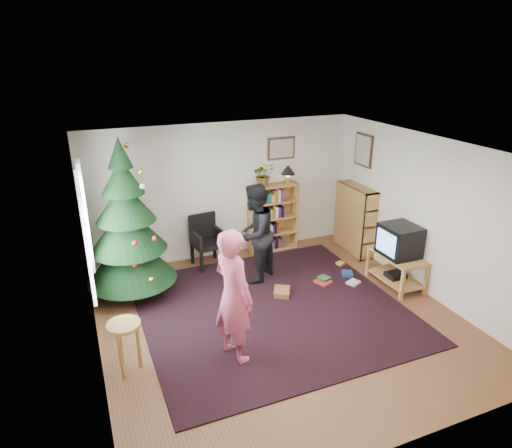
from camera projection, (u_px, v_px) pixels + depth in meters
name	position (u px, v px, depth m)	size (l,w,h in m)	color
floor	(280.00, 319.00, 6.66)	(5.00, 5.00, 0.00)	brown
ceiling	(284.00, 150.00, 5.75)	(5.00, 5.00, 0.00)	white
wall_back	(223.00, 191.00, 8.36)	(5.00, 0.02, 2.50)	silver
wall_front	(403.00, 344.00, 4.05)	(5.00, 0.02, 2.50)	silver
wall_left	(88.00, 273.00, 5.32)	(0.02, 5.00, 2.50)	silver
wall_right	(427.00, 217.00, 7.09)	(0.02, 5.00, 2.50)	silver
rug	(272.00, 309.00, 6.91)	(3.80, 3.60, 0.02)	black
window_pane	(85.00, 235.00, 5.75)	(0.04, 1.20, 1.40)	silver
curtain	(85.00, 217.00, 6.37)	(0.06, 0.35, 1.60)	white
picture_back	(281.00, 148.00, 8.49)	(0.55, 0.03, 0.42)	#4C3319
picture_right	(364.00, 150.00, 8.34)	(0.03, 0.50, 0.60)	#4C3319
christmas_tree	(128.00, 233.00, 6.98)	(1.39, 1.39, 2.53)	#3F2816
bookshelf_back	(273.00, 217.00, 8.77)	(0.95, 0.30, 1.30)	#B78741
bookshelf_right	(355.00, 219.00, 8.67)	(0.30, 0.95, 1.30)	#B78741
tv_stand	(396.00, 267.00, 7.52)	(0.53, 0.95, 0.55)	#B78741
crt_tv	(400.00, 240.00, 7.35)	(0.54, 0.58, 0.51)	black
armchair	(206.00, 238.00, 8.21)	(0.57, 0.57, 0.93)	black
stool	(125.00, 334.00, 5.44)	(0.40, 0.40, 0.67)	#B78741
person_standing	(233.00, 296.00, 5.56)	(0.64, 0.42, 1.76)	#C95073
person_by_chair	(255.00, 234.00, 7.50)	(0.82, 0.64, 1.69)	black
potted_plant	(264.00, 174.00, 8.38)	(0.40, 0.35, 0.45)	gray
table_lamp	(288.00, 171.00, 8.55)	(0.27, 0.27, 0.36)	#A57F33
floor_clutter	(329.00, 279.00, 7.74)	(1.64, 0.90, 0.08)	#A51E19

